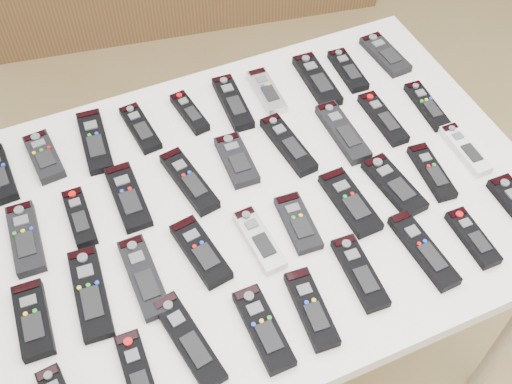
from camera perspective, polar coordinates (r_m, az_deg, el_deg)
name	(u,v)px	position (r m, az deg, el deg)	size (l,w,h in m)	color
ground	(279,352)	(2.09, 2.08, -13.99)	(4.00, 4.00, 0.00)	olive
table	(256,213)	(1.47, 0.00, -1.87)	(1.25, 0.88, 0.78)	white
remote_1	(44,157)	(1.56, -18.32, 2.99)	(0.06, 0.15, 0.02)	black
remote_2	(95,141)	(1.57, -14.13, 4.40)	(0.06, 0.19, 0.02)	black
remote_3	(140,128)	(1.57, -10.25, 5.62)	(0.05, 0.16, 0.02)	black
remote_4	(190,113)	(1.59, -5.93, 7.04)	(0.04, 0.14, 0.02)	black
remote_5	(233,103)	(1.61, -2.08, 7.95)	(0.05, 0.18, 0.02)	black
remote_6	(267,92)	(1.64, 0.95, 8.91)	(0.05, 0.15, 0.02)	#B7B7BC
remote_7	(317,80)	(1.67, 5.44, 9.87)	(0.06, 0.19, 0.02)	black
remote_8	(348,70)	(1.71, 8.16, 10.67)	(0.05, 0.15, 0.02)	black
remote_9	(385,54)	(1.78, 11.41, 11.89)	(0.06, 0.16, 0.02)	black
remote_10	(26,238)	(1.43, -19.80, -3.91)	(0.06, 0.18, 0.02)	black
remote_11	(80,217)	(1.43, -15.41, -2.19)	(0.04, 0.15, 0.02)	black
remote_12	(128,197)	(1.44, -11.31, -0.42)	(0.06, 0.18, 0.02)	black
remote_13	(189,181)	(1.44, -5.96, 0.97)	(0.05, 0.19, 0.02)	black
remote_14	(237,160)	(1.48, -1.73, 2.86)	(0.06, 0.15, 0.02)	black
remote_15	(288,145)	(1.51, 2.88, 4.24)	(0.05, 0.19, 0.02)	black
remote_16	(343,132)	(1.55, 7.72, 5.29)	(0.05, 0.19, 0.02)	black
remote_17	(383,118)	(1.60, 11.21, 6.45)	(0.04, 0.17, 0.02)	black
remote_18	(427,106)	(1.66, 14.95, 7.42)	(0.04, 0.16, 0.02)	black
remote_19	(33,320)	(1.32, -19.20, -10.68)	(0.06, 0.16, 0.02)	black
remote_20	(90,293)	(1.32, -14.50, -8.70)	(0.06, 0.20, 0.02)	black
remote_21	(144,277)	(1.32, -9.93, -7.44)	(0.06, 0.19, 0.02)	black
remote_22	(201,252)	(1.33, -4.94, -5.30)	(0.06, 0.17, 0.02)	black
remote_23	(259,240)	(1.34, 0.28, -4.26)	(0.05, 0.16, 0.02)	#B7B7BC
remote_24	(298,223)	(1.37, 3.77, -2.75)	(0.06, 0.15, 0.02)	black
remote_25	(350,202)	(1.42, 8.35, -0.89)	(0.06, 0.18, 0.02)	black
remote_26	(394,185)	(1.46, 12.18, 0.60)	(0.06, 0.17, 0.02)	black
remote_27	(432,172)	(1.51, 15.35, 1.74)	(0.05, 0.16, 0.02)	black
remote_28	(465,149)	(1.58, 18.09, 3.62)	(0.04, 0.16, 0.02)	silver
remote_30	(139,377)	(1.22, -10.37, -15.91)	(0.05, 0.18, 0.02)	black
remote_31	(189,340)	(1.24, -6.01, -12.94)	(0.05, 0.21, 0.02)	black
remote_32	(263,329)	(1.24, 0.66, -12.04)	(0.06, 0.18, 0.02)	black
remote_33	(311,309)	(1.26, 4.94, -10.30)	(0.05, 0.17, 0.02)	black
remote_34	(360,273)	(1.32, 9.22, -7.09)	(0.05, 0.17, 0.02)	black
remote_35	(423,250)	(1.37, 14.66, -5.00)	(0.05, 0.19, 0.02)	black
remote_36	(473,238)	(1.42, 18.71, -3.86)	(0.04, 0.15, 0.02)	black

